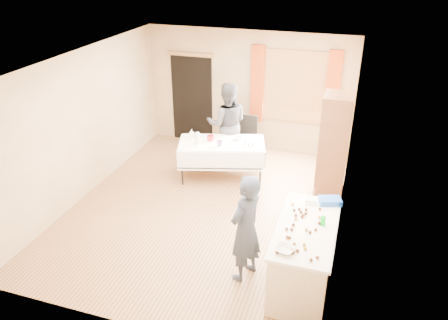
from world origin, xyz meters
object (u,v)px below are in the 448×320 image
(girl, at_px, (246,229))
(woman, at_px, (227,124))
(cabinet, at_px, (334,145))
(counter, at_px, (304,255))
(party_table, at_px, (222,156))
(chair, at_px, (246,146))

(girl, xyz_separation_m, woman, (-1.29, 3.29, 0.08))
(cabinet, distance_m, counter, 2.68)
(cabinet, xyz_separation_m, woman, (-2.17, 0.54, -0.07))
(party_table, relative_size, woman, 1.05)
(chair, xyz_separation_m, woman, (-0.33, -0.31, 0.59))
(party_table, bearing_deg, chair, 59.60)
(chair, bearing_deg, girl, -75.01)
(party_table, xyz_separation_m, girl, (1.20, -2.64, 0.34))
(party_table, distance_m, girl, 2.92)
(chair, distance_m, woman, 0.74)
(cabinet, bearing_deg, chair, 155.18)
(cabinet, distance_m, chair, 2.13)
(chair, distance_m, girl, 3.76)
(girl, bearing_deg, cabinet, -176.31)
(party_table, relative_size, girl, 1.16)
(counter, relative_size, woman, 0.92)
(cabinet, xyz_separation_m, chair, (-1.84, 0.85, -0.66))
(chair, bearing_deg, woman, -136.82)
(cabinet, height_order, party_table, cabinet)
(party_table, xyz_separation_m, chair, (0.24, 0.96, -0.17))
(counter, relative_size, girl, 1.02)
(party_table, bearing_deg, girl, -81.95)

